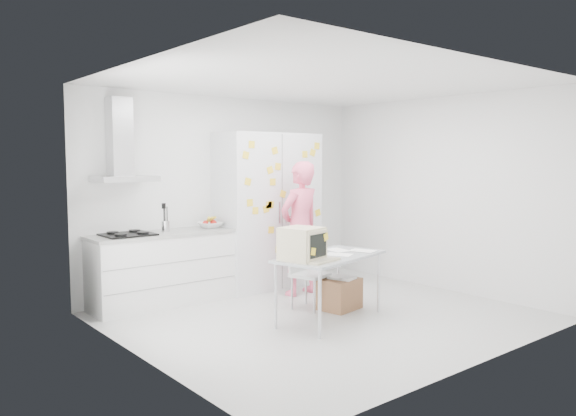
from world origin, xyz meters
TOP-DOWN VIEW (x-y plane):
  - floor at (0.00, 0.00)m, footprint 4.50×4.00m
  - walls at (0.00, 0.72)m, footprint 4.52×4.01m
  - ceiling at (0.00, 0.00)m, footprint 4.50×4.00m
  - counter_run at (-1.20, 1.70)m, footprint 1.84×0.63m
  - range_hood at (-1.65, 1.84)m, footprint 0.70×0.48m
  - tall_cabinet at (0.45, 1.67)m, footprint 1.50×0.68m
  - person at (0.49, 1.01)m, footprint 0.70×0.49m
  - desk at (-0.33, -0.17)m, footprint 1.51×1.00m
  - chair at (0.08, 0.43)m, footprint 0.49×0.49m
  - cardboard_box at (0.37, 0.12)m, footprint 0.53×0.45m

SIDE VIEW (x-z plane):
  - floor at x=0.00m, z-range -0.02..0.00m
  - cardboard_box at x=0.37m, z-range -0.01..0.40m
  - counter_run at x=-1.20m, z-range -0.17..1.11m
  - chair at x=0.08m, z-range 0.06..0.93m
  - desk at x=-0.33m, z-range 0.29..1.39m
  - person at x=0.49m, z-range 0.00..1.81m
  - tall_cabinet at x=0.45m, z-range 0.00..2.20m
  - walls at x=0.00m, z-range 0.00..2.70m
  - range_hood at x=-1.65m, z-range 1.45..2.46m
  - ceiling at x=0.00m, z-range 2.69..2.71m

